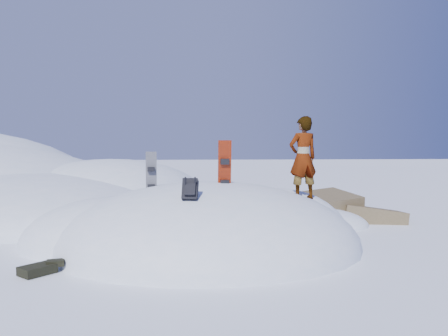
{
  "coord_description": "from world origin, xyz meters",
  "views": [
    {
      "loc": [
        -0.46,
        -9.99,
        2.34
      ],
      "look_at": [
        0.39,
        0.3,
        1.8
      ],
      "focal_mm": 35.0,
      "sensor_mm": 36.0,
      "label": 1
    }
  ],
  "objects": [
    {
      "name": "backpack",
      "position": [
        -0.42,
        -1.48,
        1.47
      ],
      "size": [
        0.35,
        0.44,
        0.5
      ],
      "rotation": [
        0.0,
        0.0,
        -0.15
      ],
      "color": "black",
      "rests_on": "snow_mound"
    },
    {
      "name": "snowboard_red",
      "position": [
        0.37,
        -0.15,
        1.67
      ],
      "size": [
        0.31,
        0.22,
        1.6
      ],
      "rotation": [
        0.0,
        0.0,
        0.06
      ],
      "color": "red",
      "rests_on": "snow_mound"
    },
    {
      "name": "rock_outcrop",
      "position": [
        3.72,
        3.01,
        0.01
      ],
      "size": [
        4.68,
        4.41,
        1.68
      ],
      "color": "brown",
      "rests_on": "ground"
    },
    {
      "name": "ground",
      "position": [
        0.0,
        0.0,
        0.0
      ],
      "size": [
        120.0,
        120.0,
        0.0
      ],
      "primitive_type": "plane",
      "color": "white",
      "rests_on": "ground"
    },
    {
      "name": "person",
      "position": [
        2.26,
        0.14,
        2.04
      ],
      "size": [
        0.81,
        0.64,
        1.96
      ],
      "primitive_type": "imported",
      "rotation": [
        0.0,
        0.0,
        3.4
      ],
      "color": "slate",
      "rests_on": "snow_mound"
    },
    {
      "name": "gear_pile",
      "position": [
        -3.14,
        -1.93,
        0.1
      ],
      "size": [
        0.79,
        0.7,
        0.21
      ],
      "rotation": [
        0.0,
        0.0,
        0.84
      ],
      "color": "black",
      "rests_on": "ground"
    },
    {
      "name": "snow_mound",
      "position": [
        -0.17,
        0.24,
        0.0
      ],
      "size": [
        8.0,
        6.0,
        3.0
      ],
      "color": "white",
      "rests_on": "ground"
    },
    {
      "name": "snowboard_dark",
      "position": [
        -1.3,
        0.13,
        1.54
      ],
      "size": [
        0.26,
        0.17,
        1.34
      ],
      "rotation": [
        0.0,
        0.0,
        0.08
      ],
      "color": "black",
      "rests_on": "snow_mound"
    }
  ]
}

